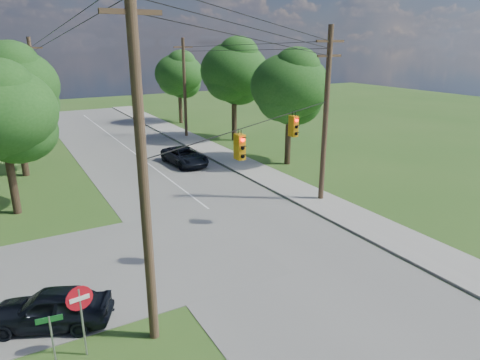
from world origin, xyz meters
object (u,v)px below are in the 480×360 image
pole_sw (142,159)px  pole_north_w (37,95)px  pole_ne (326,114)px  pole_north_e (185,88)px  car_cross_dark (51,308)px  do_not_enter_sign (80,306)px  car_main_north (185,156)px

pole_sw → pole_north_w: pole_sw is taller
pole_north_w → pole_ne: bearing=-57.7°
pole_ne → pole_north_e: (-0.00, 22.00, -0.34)m
pole_north_w → car_cross_dark: 27.77m
pole_north_w → pole_sw: bearing=-89.2°
car_cross_dark → pole_north_e: bearing=173.8°
pole_sw → pole_ne: pole_sw is taller
pole_north_w → do_not_enter_sign: (-1.79, -29.40, -3.32)m
pole_ne → pole_north_e: pole_ne is taller
do_not_enter_sign → car_main_north: bearing=52.2°
pole_sw → pole_north_e: (13.50, 29.60, -1.10)m
pole_ne → do_not_enter_sign: size_ratio=4.22×
pole_sw → car_main_north: (9.14, 19.47, -5.50)m
pole_north_e → car_main_north: bearing=-113.3°
car_cross_dark → car_main_north: car_cross_dark is taller
pole_ne → car_cross_dark: size_ratio=2.55×
car_cross_dark → pole_ne: bearing=132.7°
pole_north_e → pole_north_w: same height
pole_north_w → do_not_enter_sign: pole_north_w is taller
pole_sw → do_not_enter_sign: 4.94m
pole_north_w → do_not_enter_sign: size_ratio=4.02×
car_cross_dark → do_not_enter_sign: (0.75, -2.10, 1.07)m
do_not_enter_sign → pole_north_w: bearing=79.2°
pole_ne → do_not_enter_sign: pole_ne is taller
pole_sw → pole_north_e: 32.55m
pole_north_e → pole_north_w: (-13.90, 0.00, 0.00)m
pole_north_e → car_cross_dark: size_ratio=2.43×
pole_north_w → car_main_north: size_ratio=1.99×
pole_ne → pole_north_w: bearing=122.3°
car_main_north → pole_north_w: bearing=128.5°
pole_sw → do_not_enter_sign: (-2.19, 0.20, -4.42)m
pole_sw → pole_ne: bearing=29.4°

